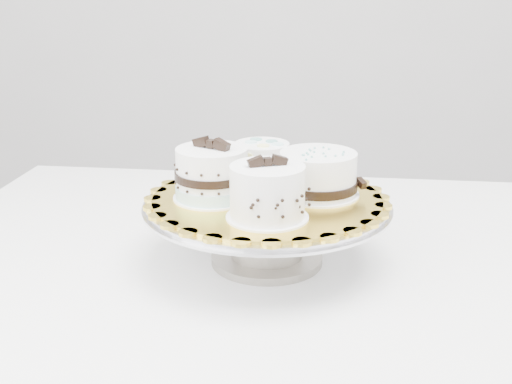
{
  "coord_description": "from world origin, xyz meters",
  "views": [
    {
      "loc": [
        -0.19,
        -0.8,
        1.18
      ],
      "look_at": [
        -0.17,
        0.14,
        0.86
      ],
      "focal_mm": 45.0,
      "sensor_mm": 36.0,
      "label": 1
    }
  ],
  "objects_px": {
    "cake_stand": "(267,220)",
    "cake_board": "(267,198)",
    "cake_dots": "(262,162)",
    "cake_ribbon": "(319,175)",
    "table": "(293,290)",
    "cake_banded": "(212,176)",
    "cake_swirl": "(267,193)"
  },
  "relations": [
    {
      "from": "cake_stand",
      "to": "cake_board",
      "type": "distance_m",
      "value": 0.04
    },
    {
      "from": "cake_banded",
      "to": "cake_board",
      "type": "bearing_deg",
      "value": 37.91
    },
    {
      "from": "table",
      "to": "cake_ribbon",
      "type": "xyz_separation_m",
      "value": [
        0.03,
        -0.03,
        0.21
      ]
    },
    {
      "from": "cake_swirl",
      "to": "cake_dots",
      "type": "height_order",
      "value": "cake_swirl"
    },
    {
      "from": "cake_dots",
      "to": "table",
      "type": "bearing_deg",
      "value": -34.17
    },
    {
      "from": "table",
      "to": "cake_banded",
      "type": "xyz_separation_m",
      "value": [
        -0.13,
        -0.04,
        0.21
      ]
    },
    {
      "from": "cake_board",
      "to": "cake_banded",
      "type": "bearing_deg",
      "value": -176.41
    },
    {
      "from": "cake_dots",
      "to": "cake_ribbon",
      "type": "height_order",
      "value": "cake_ribbon"
    },
    {
      "from": "cake_board",
      "to": "table",
      "type": "bearing_deg",
      "value": 39.22
    },
    {
      "from": "cake_swirl",
      "to": "cake_dots",
      "type": "xyz_separation_m",
      "value": [
        -0.0,
        0.17,
        -0.0
      ]
    },
    {
      "from": "table",
      "to": "cake_ribbon",
      "type": "relative_size",
      "value": 8.95
    },
    {
      "from": "cake_stand",
      "to": "cake_swirl",
      "type": "distance_m",
      "value": 0.12
    },
    {
      "from": "cake_board",
      "to": "cake_ribbon",
      "type": "height_order",
      "value": "cake_ribbon"
    },
    {
      "from": "cake_stand",
      "to": "cake_ribbon",
      "type": "xyz_separation_m",
      "value": [
        0.08,
        0.01,
        0.07
      ]
    },
    {
      "from": "cake_stand",
      "to": "cake_board",
      "type": "xyz_separation_m",
      "value": [
        -0.0,
        -0.0,
        0.04
      ]
    },
    {
      "from": "table",
      "to": "cake_swirl",
      "type": "bearing_deg",
      "value": -103.02
    },
    {
      "from": "cake_swirl",
      "to": "cake_ribbon",
      "type": "relative_size",
      "value": 0.82
    },
    {
      "from": "table",
      "to": "cake_dots",
      "type": "relative_size",
      "value": 12.5
    },
    {
      "from": "cake_ribbon",
      "to": "cake_banded",
      "type": "bearing_deg",
      "value": 161.55
    },
    {
      "from": "table",
      "to": "cake_swirl",
      "type": "relative_size",
      "value": 10.97
    },
    {
      "from": "table",
      "to": "cake_dots",
      "type": "distance_m",
      "value": 0.22
    },
    {
      "from": "table",
      "to": "cake_ribbon",
      "type": "distance_m",
      "value": 0.21
    },
    {
      "from": "cake_stand",
      "to": "cake_board",
      "type": "height_order",
      "value": "cake_board"
    },
    {
      "from": "cake_banded",
      "to": "cake_stand",
      "type": "bearing_deg",
      "value": 37.91
    },
    {
      "from": "cake_stand",
      "to": "table",
      "type": "bearing_deg",
      "value": 39.22
    },
    {
      "from": "cake_board",
      "to": "cake_ribbon",
      "type": "distance_m",
      "value": 0.09
    },
    {
      "from": "cake_banded",
      "to": "cake_ribbon",
      "type": "relative_size",
      "value": 0.96
    },
    {
      "from": "cake_swirl",
      "to": "cake_dots",
      "type": "bearing_deg",
      "value": 77.04
    },
    {
      "from": "cake_ribbon",
      "to": "cake_swirl",
      "type": "bearing_deg",
      "value": -152.96
    },
    {
      "from": "cake_board",
      "to": "cake_swirl",
      "type": "relative_size",
      "value": 2.78
    },
    {
      "from": "table",
      "to": "cake_stand",
      "type": "relative_size",
      "value": 3.64
    },
    {
      "from": "cake_stand",
      "to": "cake_banded",
      "type": "relative_size",
      "value": 2.56
    }
  ]
}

